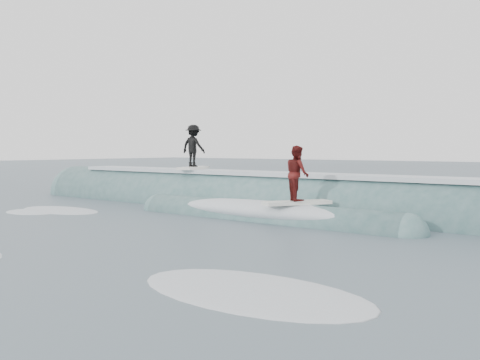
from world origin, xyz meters
The scene contains 6 objects.
ground centered at (0.00, 0.00, 0.00)m, with size 160.00×160.00×0.00m, color #394954.
breaking_wave centered at (0.20, 5.28, 0.03)m, with size 24.06×4.07×2.59m.
surfer_black centered at (-3.11, 5.52, 2.20)m, with size 1.20×2.07×1.74m.
surfer_red centered at (3.05, 3.32, 1.36)m, with size 1.52×1.99×1.70m.
whitewater centered at (-0.41, -1.99, 0.00)m, with size 15.00×7.93×0.10m.
far_swells centered at (-2.07, 17.65, 0.00)m, with size 38.01×8.65×0.80m.
Camera 1 is at (11.27, -9.73, 2.18)m, focal length 40.00 mm.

